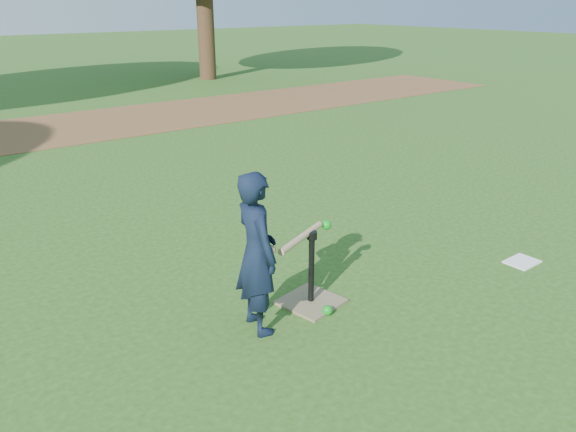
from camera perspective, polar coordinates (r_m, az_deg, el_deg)
ground at (r=4.59m, az=-4.03°, el=-8.39°), size 80.00×80.00×0.00m
dirt_strip at (r=11.30m, az=-25.77°, el=7.54°), size 24.00×3.00×0.01m
child at (r=3.94m, az=-3.21°, el=-3.79°), size 0.35×0.48×1.20m
wiffle_ball_ground at (r=4.35m, az=4.02°, el=-9.52°), size 0.08×0.08×0.08m
clipboard at (r=5.60m, az=22.68°, el=-4.31°), size 0.30×0.23×0.01m
batting_tee at (r=4.47m, az=2.35°, el=-7.58°), size 0.50×0.50×0.61m
swing_action at (r=4.21m, az=1.63°, el=-2.04°), size 0.72×0.29×0.09m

